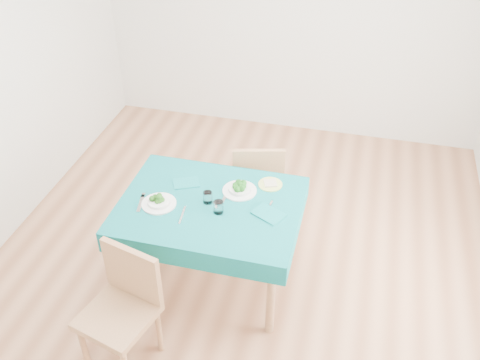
% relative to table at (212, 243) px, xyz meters
% --- Properties ---
extents(room_shell, '(4.02, 4.52, 2.73)m').
position_rel_table_xyz_m(room_shell, '(0.17, 0.20, 0.97)').
color(room_shell, '#905A3C').
rests_on(room_shell, ground).
extents(table, '(1.27, 0.96, 0.76)m').
position_rel_table_xyz_m(table, '(0.00, 0.00, 0.00)').
color(table, '#08595B').
rests_on(table, ground).
extents(chair_near, '(0.53, 0.56, 1.06)m').
position_rel_table_xyz_m(chair_near, '(-0.37, -0.84, 0.15)').
color(chair_near, '#986C47').
rests_on(chair_near, ground).
extents(chair_far, '(0.51, 0.54, 1.03)m').
position_rel_table_xyz_m(chair_far, '(0.17, 0.80, 0.14)').
color(chair_far, '#986C47').
rests_on(chair_far, ground).
extents(bowl_near, '(0.24, 0.24, 0.07)m').
position_rel_table_xyz_m(bowl_near, '(-0.34, -0.09, 0.42)').
color(bowl_near, white).
rests_on(bowl_near, table).
extents(bowl_far, '(0.25, 0.25, 0.08)m').
position_rel_table_xyz_m(bowl_far, '(0.17, 0.19, 0.42)').
color(bowl_far, white).
rests_on(bowl_far, table).
extents(fork_near, '(0.06, 0.19, 0.00)m').
position_rel_table_xyz_m(fork_near, '(-0.47, -0.11, 0.38)').
color(fork_near, silver).
rests_on(fork_near, table).
extents(knife_near, '(0.04, 0.19, 0.00)m').
position_rel_table_xyz_m(knife_near, '(-0.15, -0.16, 0.38)').
color(knife_near, silver).
rests_on(knife_near, table).
extents(fork_far, '(0.03, 0.18, 0.00)m').
position_rel_table_xyz_m(fork_far, '(0.08, 0.08, 0.38)').
color(fork_far, silver).
rests_on(fork_far, table).
extents(knife_far, '(0.04, 0.20, 0.00)m').
position_rel_table_xyz_m(knife_far, '(0.41, 0.04, 0.38)').
color(knife_far, silver).
rests_on(knife_far, table).
extents(napkin_near, '(0.23, 0.20, 0.01)m').
position_rel_table_xyz_m(napkin_near, '(-0.24, 0.18, 0.38)').
color(napkin_near, '#0C6365').
rests_on(napkin_near, table).
extents(napkin_far, '(0.25, 0.23, 0.01)m').
position_rel_table_xyz_m(napkin_far, '(0.42, -0.01, 0.39)').
color(napkin_far, '#0C6365').
rests_on(napkin_far, table).
extents(tumbler_center, '(0.07, 0.07, 0.09)m').
position_rel_table_xyz_m(tumbler_center, '(-0.02, 0.02, 0.42)').
color(tumbler_center, white).
rests_on(tumbler_center, table).
extents(tumbler_side, '(0.07, 0.07, 0.09)m').
position_rel_table_xyz_m(tumbler_side, '(0.08, -0.07, 0.42)').
color(tumbler_side, white).
rests_on(tumbler_side, table).
extents(side_plate, '(0.18, 0.18, 0.01)m').
position_rel_table_xyz_m(side_plate, '(0.37, 0.32, 0.38)').
color(side_plate, '#C8D869').
rests_on(side_plate, table).
extents(bread_slice, '(0.12, 0.12, 0.01)m').
position_rel_table_xyz_m(bread_slice, '(0.37, 0.32, 0.39)').
color(bread_slice, beige).
rests_on(bread_slice, side_plate).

